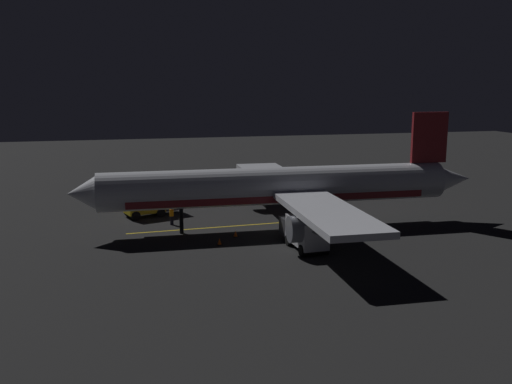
{
  "coord_description": "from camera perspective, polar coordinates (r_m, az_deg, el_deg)",
  "views": [
    {
      "loc": [
        -48.57,
        13.95,
        13.16
      ],
      "look_at": [
        0.0,
        2.0,
        3.5
      ],
      "focal_mm": 39.44,
      "sensor_mm": 36.0,
      "label": 1
    }
  ],
  "objects": [
    {
      "name": "ground_crew_worker",
      "position": [
        53.75,
        -8.55,
        -2.39
      ],
      "size": [
        0.4,
        0.4,
        1.74
      ],
      "color": "black",
      "rests_on": "ground_plane"
    },
    {
      "name": "apron_guide_stripe",
      "position": [
        52.89,
        -2.55,
        -3.48
      ],
      "size": [
        1.13,
        19.34,
        0.01
      ],
      "primitive_type": "cube",
      "rotation": [
        0.0,
        0.0,
        0.05
      ],
      "color": "gold",
      "rests_on": "ground_plane"
    },
    {
      "name": "traffic_cone_near_left",
      "position": [
        49.3,
        -2.09,
        -4.26
      ],
      "size": [
        0.5,
        0.5,
        0.55
      ],
      "color": "#EA590F",
      "rests_on": "ground_plane"
    },
    {
      "name": "catering_truck",
      "position": [
        45.87,
        4.9,
        -4.08
      ],
      "size": [
        6.28,
        2.51,
        2.57
      ],
      "color": "silver",
      "rests_on": "ground_plane"
    },
    {
      "name": "airliner",
      "position": [
        51.55,
        2.84,
        0.45
      ],
      "size": [
        33.17,
        38.02,
        10.52
      ],
      "color": "silver",
      "rests_on": "ground_plane"
    },
    {
      "name": "traffic_cone_near_right",
      "position": [
        46.96,
        -3.72,
        -5.05
      ],
      "size": [
        0.5,
        0.5,
        0.55
      ],
      "color": "#EA590F",
      "rests_on": "ground_plane"
    },
    {
      "name": "ground_plane",
      "position": [
        52.24,
        2.14,
        -3.78
      ],
      "size": [
        180.0,
        180.0,
        0.2
      ],
      "primitive_type": "cube",
      "color": "black"
    },
    {
      "name": "baggage_truck",
      "position": [
        57.66,
        -10.65,
        -1.27
      ],
      "size": [
        3.77,
        5.93,
        2.24
      ],
      "color": "gold",
      "rests_on": "ground_plane"
    }
  ]
}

